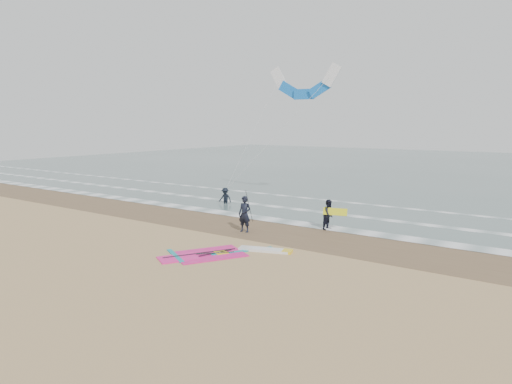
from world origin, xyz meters
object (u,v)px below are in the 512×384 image
Objects in this scene: person_walking at (329,215)px; person_wading at (225,194)px; person_standing at (245,214)px; surf_kite at (304,86)px; windsurf_rig at (225,253)px.

person_walking is 1.08× the size of person_wading.
person_standing is 1.27× the size of person_wading.
person_standing is 0.22× the size of surf_kite.
person_walking is (1.75, 6.98, 0.80)m from windsurf_rig.
person_standing is at bearing -76.82° from surf_kite.
person_walking is 10.12m from person_wading.
surf_kite reaches higher than person_wading.
person_wading is (-9.65, 3.05, -0.06)m from person_walking.
person_wading reaches higher than windsurf_rig.
person_standing is at bearing -50.84° from person_wading.
person_wading is at bearing 128.23° from windsurf_rig.
person_walking is 0.18× the size of surf_kite.
person_standing is 1.18× the size of person_walking.
person_wading is at bearing -126.33° from surf_kite.
windsurf_rig is 3.30× the size of person_wading.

